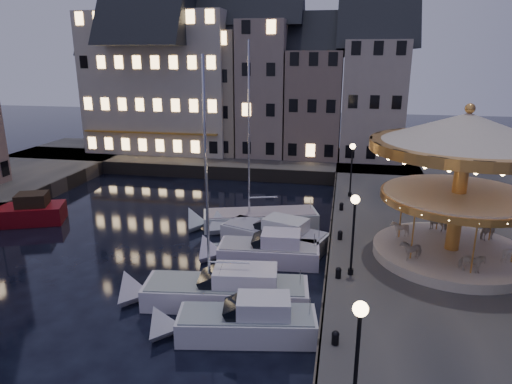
% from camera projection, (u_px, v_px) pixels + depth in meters
% --- Properties ---
extents(ground, '(160.00, 160.00, 0.00)m').
position_uv_depth(ground, '(208.00, 293.00, 23.66)').
color(ground, black).
rests_on(ground, ground).
extents(quay_east, '(16.00, 56.00, 1.30)m').
position_uv_depth(quay_east, '(468.00, 256.00, 26.55)').
color(quay_east, '#474442').
rests_on(quay_east, ground).
extents(quay_north, '(44.00, 12.00, 1.30)m').
position_uv_depth(quay_north, '(211.00, 159.00, 51.26)').
color(quay_north, '#474442').
rests_on(quay_north, ground).
extents(quaywall_e, '(0.15, 44.00, 1.30)m').
position_uv_depth(quaywall_e, '(330.00, 245.00, 28.02)').
color(quaywall_e, '#47423A').
rests_on(quaywall_e, ground).
extents(quaywall_n, '(48.00, 0.15, 1.30)m').
position_uv_depth(quaywall_n, '(214.00, 173.00, 45.25)').
color(quaywall_n, '#47423A').
rests_on(quaywall_n, ground).
extents(streetlamp_a, '(0.44, 0.44, 4.17)m').
position_uv_depth(streetlamp_a, '(358.00, 348.00, 12.73)').
color(streetlamp_a, black).
rests_on(streetlamp_a, quay_east).
extents(streetlamp_b, '(0.44, 0.44, 4.17)m').
position_uv_depth(streetlamp_b, '(354.00, 224.00, 22.13)').
color(streetlamp_b, black).
rests_on(streetlamp_b, quay_east).
extents(streetlamp_c, '(0.44, 0.44, 4.17)m').
position_uv_depth(streetlamp_c, '(352.00, 162.00, 34.82)').
color(streetlamp_c, black).
rests_on(streetlamp_c, quay_east).
extents(bollard_a, '(0.30, 0.30, 0.57)m').
position_uv_depth(bollard_a, '(335.00, 337.00, 17.29)').
color(bollard_a, black).
rests_on(bollard_a, quay_east).
extents(bollard_b, '(0.30, 0.30, 0.57)m').
position_uv_depth(bollard_b, '(338.00, 272.00, 22.46)').
color(bollard_b, black).
rests_on(bollard_b, quay_east).
extents(bollard_c, '(0.30, 0.30, 0.57)m').
position_uv_depth(bollard_c, '(340.00, 235.00, 27.16)').
color(bollard_c, black).
rests_on(bollard_c, quay_east).
extents(bollard_d, '(0.30, 0.30, 0.57)m').
position_uv_depth(bollard_d, '(341.00, 206.00, 32.33)').
color(bollard_d, black).
rests_on(bollard_d, quay_east).
extents(townhouse_na, '(5.50, 8.00, 12.80)m').
position_uv_depth(townhouse_na, '(120.00, 92.00, 53.19)').
color(townhouse_na, gray).
rests_on(townhouse_na, quay_north).
extents(townhouse_nb, '(6.16, 8.00, 13.80)m').
position_uv_depth(townhouse_nb, '(164.00, 88.00, 52.05)').
color(townhouse_nb, slate).
rests_on(townhouse_nb, quay_north).
extents(townhouse_nc, '(6.82, 8.00, 14.80)m').
position_uv_depth(townhouse_nc, '(214.00, 84.00, 50.80)').
color(townhouse_nc, gray).
rests_on(townhouse_nc, quay_north).
extents(townhouse_nd, '(5.50, 8.00, 15.80)m').
position_uv_depth(townhouse_nd, '(265.00, 80.00, 49.60)').
color(townhouse_nd, gray).
rests_on(townhouse_nd, quay_north).
extents(townhouse_ne, '(6.16, 8.00, 12.80)m').
position_uv_depth(townhouse_ne, '(315.00, 95.00, 49.04)').
color(townhouse_ne, '#7F6A60').
rests_on(townhouse_ne, quay_north).
extents(townhouse_nf, '(6.82, 8.00, 13.80)m').
position_uv_depth(townhouse_nf, '(373.00, 91.00, 47.79)').
color(townhouse_nf, '#A99B8E').
rests_on(townhouse_nf, quay_north).
extents(hotel_corner, '(17.60, 9.00, 16.80)m').
position_uv_depth(hotel_corner, '(163.00, 74.00, 51.61)').
color(hotel_corner, '#BEB6A5').
rests_on(hotel_corner, quay_north).
extents(motorboat_b, '(7.14, 3.05, 2.15)m').
position_uv_depth(motorboat_b, '(237.00, 324.00, 19.85)').
color(motorboat_b, silver).
rests_on(motorboat_b, ground).
extents(motorboat_c, '(9.19, 3.43, 12.15)m').
position_uv_depth(motorboat_c, '(218.00, 291.00, 22.53)').
color(motorboat_c, silver).
rests_on(motorboat_c, ground).
extents(motorboat_d, '(7.01, 2.72, 2.15)m').
position_uv_depth(motorboat_d, '(262.00, 252.00, 27.11)').
color(motorboat_d, silver).
rests_on(motorboat_d, ground).
extents(motorboat_e, '(7.92, 4.66, 2.15)m').
position_uv_depth(motorboat_e, '(269.00, 234.00, 29.75)').
color(motorboat_e, silver).
rests_on(motorboat_e, ground).
extents(motorboat_f, '(9.10, 4.84, 12.18)m').
position_uv_depth(motorboat_f, '(252.00, 220.00, 32.70)').
color(motorboat_f, silver).
rests_on(motorboat_f, ground).
extents(red_fishing_boat, '(7.53, 4.90, 5.84)m').
position_uv_depth(red_fishing_boat, '(15.00, 214.00, 33.32)').
color(red_fishing_boat, '#68070F').
rests_on(red_fishing_boat, ground).
extents(carousel, '(9.48, 9.48, 8.29)m').
position_uv_depth(carousel, '(464.00, 159.00, 23.25)').
color(carousel, beige).
rests_on(carousel, quay_east).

